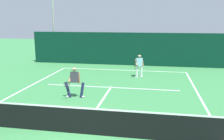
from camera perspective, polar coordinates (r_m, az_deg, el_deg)
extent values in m
plane|color=#347A42|center=(9.22, -7.54, -14.56)|extent=(80.00, 80.00, 0.00)
cube|color=white|center=(19.92, 2.48, -0.02)|extent=(10.05, 0.10, 0.01)
cube|color=white|center=(14.90, -0.25, -4.08)|extent=(8.19, 0.10, 0.01)
cube|color=white|center=(12.06, -2.90, -7.96)|extent=(0.10, 6.40, 0.01)
cube|color=black|center=(9.02, -7.62, -11.82)|extent=(10.83, 0.02, 0.96)
cube|color=white|center=(8.83, -7.71, -8.82)|extent=(10.83, 0.03, 0.05)
cylinder|color=#1E234C|center=(13.00, -7.01, -4.68)|extent=(0.29, 0.18, 0.83)
cylinder|color=#1E234C|center=(13.16, -10.27, -4.58)|extent=(0.35, 0.18, 0.83)
ellipsoid|color=white|center=(13.11, -6.97, -6.21)|extent=(0.27, 0.14, 0.09)
ellipsoid|color=white|center=(13.27, -10.21, -6.10)|extent=(0.27, 0.14, 0.09)
cube|color=#2D3338|center=(12.90, -8.74, -1.66)|extent=(0.46, 0.38, 0.61)
cylinder|color=#9E704C|center=(12.86, -7.71, -1.79)|extent=(0.15, 0.11, 0.63)
cylinder|color=#9E704C|center=(12.96, -9.76, -1.75)|extent=(0.16, 0.58, 0.44)
sphere|color=#9E704C|center=(12.81, -8.80, 0.15)|extent=(0.22, 0.22, 0.22)
cylinder|color=white|center=(12.80, -8.81, 0.32)|extent=(0.26, 0.26, 0.04)
cylinder|color=black|center=(12.79, -10.20, -2.96)|extent=(0.06, 0.26, 0.03)
torus|color=black|center=(12.47, -10.57, -3.36)|extent=(0.29, 0.06, 0.29)
cylinder|color=silver|center=(17.61, 6.92, -0.34)|extent=(0.17, 0.17, 0.81)
cylinder|color=silver|center=(17.57, 5.84, -0.34)|extent=(0.17, 0.17, 0.81)
ellipsoid|color=white|center=(17.69, 6.89, -1.47)|extent=(0.28, 0.16, 0.09)
ellipsoid|color=white|center=(17.65, 5.81, -1.48)|extent=(0.28, 0.16, 0.09)
cube|color=#8CCCE0|center=(17.46, 6.43, 1.86)|extent=(0.45, 0.30, 0.57)
cylinder|color=#9E704C|center=(17.49, 7.18, 1.78)|extent=(0.22, 0.13, 0.62)
cylinder|color=#9E704C|center=(17.43, 5.67, 1.78)|extent=(0.20, 0.56, 0.44)
sphere|color=#9E704C|center=(17.39, 6.46, 3.18)|extent=(0.22, 0.22, 0.22)
cylinder|color=white|center=(17.39, 6.46, 3.31)|extent=(0.27, 0.27, 0.04)
cylinder|color=black|center=(17.22, 5.58, 0.93)|extent=(0.08, 0.26, 0.03)
torus|color=black|center=(16.89, 5.71, 0.71)|extent=(0.29, 0.08, 0.29)
sphere|color=#D1E033|center=(15.65, -3.57, -3.21)|extent=(0.07, 0.07, 0.07)
cube|color=#083123|center=(21.92, 3.32, 4.93)|extent=(17.56, 0.12, 2.93)
cylinder|color=#9EA39E|center=(25.21, -13.59, 11.78)|extent=(0.18, 0.18, 8.43)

